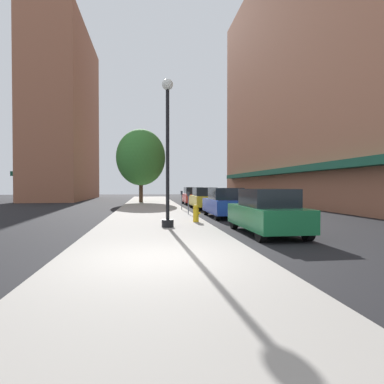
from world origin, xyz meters
name	(u,v)px	position (x,y,z in m)	size (l,w,h in m)	color
ground_plane	(202,208)	(4.00, 18.00, 0.00)	(90.00, 90.00, 0.00)	black
sidewalk_slab	(151,207)	(0.00, 19.00, 0.06)	(4.80, 50.00, 0.12)	gray
building_right_brick	(308,71)	(14.99, 22.00, 12.83)	(6.80, 40.00, 25.70)	#9E6047
building_far_background	(65,116)	(-11.01, 37.00, 10.95)	(6.80, 18.00, 21.94)	#9E6047
lamppost	(168,150)	(0.50, 5.61, 3.20)	(0.48, 0.48, 5.90)	black
fire_hydrant	(196,213)	(1.90, 7.31, 0.52)	(0.33, 0.26, 0.79)	gold
parking_meter_near	(188,200)	(2.05, 11.34, 0.95)	(0.14, 0.09, 1.31)	slate
parking_meter_far	(182,198)	(2.05, 15.08, 0.95)	(0.14, 0.09, 1.31)	slate
tree_near	(141,157)	(-0.99, 26.54, 4.72)	(5.04, 5.04, 7.51)	#422D1E
car_green	(267,212)	(4.00, 3.96, 0.81)	(1.80, 4.30, 1.66)	black
car_blue	(225,203)	(4.00, 10.41, 0.81)	(1.80, 4.30, 1.66)	black
car_yellow	(204,199)	(4.00, 17.07, 0.81)	(1.80, 4.30, 1.66)	black
car_red	(193,196)	(4.00, 23.34, 0.81)	(1.80, 4.30, 1.66)	black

